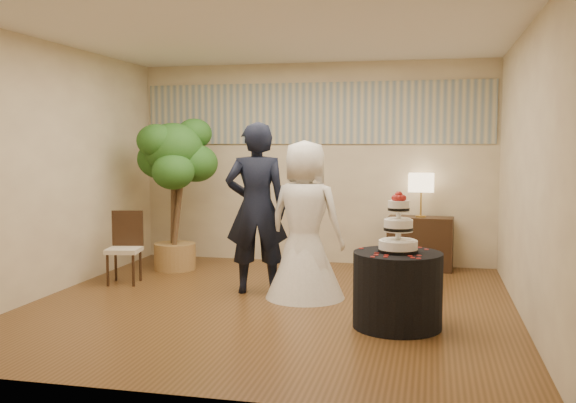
% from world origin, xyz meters
% --- Properties ---
extents(floor, '(5.00, 5.00, 0.00)m').
position_xyz_m(floor, '(0.00, 0.00, 0.00)').
color(floor, brown).
rests_on(floor, ground).
extents(ceiling, '(5.00, 5.00, 0.00)m').
position_xyz_m(ceiling, '(0.00, 0.00, 2.80)').
color(ceiling, white).
rests_on(ceiling, wall_back).
extents(wall_back, '(5.00, 0.06, 2.80)m').
position_xyz_m(wall_back, '(0.00, 2.50, 1.40)').
color(wall_back, beige).
rests_on(wall_back, ground).
extents(wall_front, '(5.00, 0.06, 2.80)m').
position_xyz_m(wall_front, '(0.00, -2.50, 1.40)').
color(wall_front, beige).
rests_on(wall_front, ground).
extents(wall_left, '(0.06, 5.00, 2.80)m').
position_xyz_m(wall_left, '(-2.50, 0.00, 1.40)').
color(wall_left, beige).
rests_on(wall_left, ground).
extents(wall_right, '(0.06, 5.00, 2.80)m').
position_xyz_m(wall_right, '(2.50, 0.00, 1.40)').
color(wall_right, beige).
rests_on(wall_right, ground).
extents(mural_border, '(4.90, 0.02, 0.85)m').
position_xyz_m(mural_border, '(0.00, 2.48, 2.10)').
color(mural_border, '#A0A495').
rests_on(mural_border, wall_back).
extents(groom, '(0.79, 0.61, 1.92)m').
position_xyz_m(groom, '(-0.28, 0.50, 0.96)').
color(groom, black).
rests_on(groom, floor).
extents(bride, '(1.02, 1.02, 1.72)m').
position_xyz_m(bride, '(0.30, 0.37, 0.86)').
color(bride, white).
rests_on(bride, floor).
extents(cake_table, '(1.05, 1.05, 0.69)m').
position_xyz_m(cake_table, '(1.34, -0.55, 0.35)').
color(cake_table, black).
rests_on(cake_table, floor).
extents(wedding_cake, '(0.36, 0.36, 0.56)m').
position_xyz_m(wedding_cake, '(1.34, -0.55, 0.97)').
color(wedding_cake, white).
rests_on(wedding_cake, cake_table).
extents(console, '(0.87, 0.44, 0.71)m').
position_xyz_m(console, '(1.49, 2.26, 0.35)').
color(console, black).
rests_on(console, floor).
extents(table_lamp, '(0.33, 0.33, 0.58)m').
position_xyz_m(table_lamp, '(1.49, 2.26, 1.00)').
color(table_lamp, '#D3B78B').
rests_on(table_lamp, console).
extents(ficus_tree, '(1.38, 1.38, 2.06)m').
position_xyz_m(ficus_tree, '(-1.71, 1.53, 1.03)').
color(ficus_tree, '#275A1C').
rests_on(ficus_tree, floor).
extents(side_chair, '(0.47, 0.48, 0.87)m').
position_xyz_m(side_chair, '(-1.96, 0.58, 0.43)').
color(side_chair, black).
rests_on(side_chair, floor).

